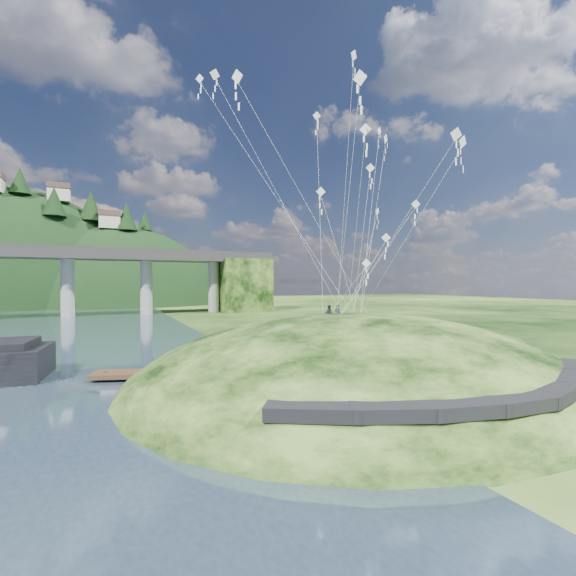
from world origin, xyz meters
name	(u,v)px	position (x,y,z in m)	size (l,w,h in m)	color
ground	(272,400)	(0.00, 0.00, 0.00)	(320.00, 320.00, 0.00)	black
grass_hill	(357,399)	(8.00, 2.00, -1.50)	(36.00, 32.00, 13.00)	black
footpath	(491,393)	(7.46, -9.74, 2.08)	(22.29, 5.84, 0.83)	black
bridge	(10,270)	(-26.46, 70.07, 9.70)	(160.00, 11.00, 15.00)	#2D2B2B
wooden_dock	(184,373)	(-4.02, 8.04, 0.43)	(13.50, 6.69, 0.97)	#3A2517
kite_flyers	(332,304)	(7.14, 4.32, 5.67)	(1.67, 0.89, 1.52)	#292A36
kite_swarm	(353,147)	(8.04, 2.67, 18.02)	(20.73, 16.54, 17.54)	white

